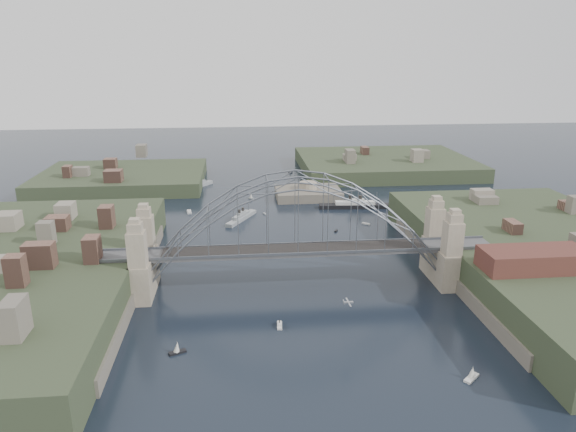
% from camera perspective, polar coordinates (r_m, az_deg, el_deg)
% --- Properties ---
extents(ground, '(500.00, 500.00, 0.00)m').
position_cam_1_polar(ground, '(112.01, 0.90, -7.66)').
color(ground, black).
rests_on(ground, ground).
extents(bridge, '(84.00, 13.80, 24.60)m').
position_cam_1_polar(bridge, '(107.34, 0.94, -1.70)').
color(bridge, '#4E4E51').
rests_on(bridge, ground).
extents(shore_west, '(50.50, 90.00, 12.00)m').
position_cam_1_polar(shore_west, '(119.65, -27.76, -7.07)').
color(shore_west, '#2E3A23').
rests_on(shore_west, ground).
extents(shore_east, '(50.50, 90.00, 12.00)m').
position_cam_1_polar(shore_east, '(130.30, 26.94, -5.01)').
color(shore_east, '#2E3A23').
rests_on(shore_east, ground).
extents(headland_nw, '(60.00, 45.00, 9.00)m').
position_cam_1_polar(headland_nw, '(205.92, -17.62, 3.46)').
color(headland_nw, '#2E3A23').
rests_on(headland_nw, ground).
extents(headland_ne, '(70.00, 55.00, 9.50)m').
position_cam_1_polar(headland_ne, '(224.47, 10.52, 5.17)').
color(headland_ne, '#2E3A23').
rests_on(headland_ne, ground).
extents(fort_island, '(22.00, 16.00, 9.40)m').
position_cam_1_polar(fort_island, '(178.88, 2.21, 1.95)').
color(fort_island, '#5F584C').
rests_on(fort_island, ground).
extents(wharf_shed, '(20.00, 8.00, 4.00)m').
position_cam_1_polar(wharf_shed, '(109.66, 25.40, -4.34)').
color(wharf_shed, '#592D26').
rests_on(wharf_shed, shore_east).
extents(finger_pier, '(4.00, 22.00, 1.40)m').
position_cam_1_polar(finger_pier, '(100.26, 26.24, -12.39)').
color(finger_pier, '#4E4E51').
rests_on(finger_pier, ground).
extents(naval_cruiser_near, '(9.33, 14.98, 4.76)m').
position_cam_1_polar(naval_cruiser_near, '(154.95, -5.15, -0.17)').
color(naval_cruiser_near, '#9BA1A3').
rests_on(naval_cruiser_near, ground).
extents(naval_cruiser_far, '(11.56, 13.87, 5.37)m').
position_cam_1_polar(naval_cruiser_far, '(194.35, -10.03, 3.32)').
color(naval_cruiser_far, '#9BA1A3').
rests_on(naval_cruiser_far, ground).
extents(ocean_liner, '(23.08, 4.71, 5.63)m').
position_cam_1_polar(ocean_liner, '(167.55, 7.38, 1.16)').
color(ocean_liner, black).
rests_on(ocean_liner, ground).
extents(aeroplane, '(1.73, 3.27, 0.47)m').
position_cam_1_polar(aeroplane, '(89.46, 6.54, -9.39)').
color(aeroplane, '#A4A7AA').
extents(small_boat_a, '(2.57, 1.09, 0.45)m').
position_cam_1_polar(small_boat_a, '(130.73, -10.33, -4.09)').
color(small_boat_a, silver).
rests_on(small_boat_a, ground).
extents(small_boat_b, '(1.25, 1.83, 0.45)m').
position_cam_1_polar(small_boat_b, '(145.23, 5.29, -1.65)').
color(small_boat_b, silver).
rests_on(small_boat_b, ground).
extents(small_boat_c, '(1.09, 2.79, 1.43)m').
position_cam_1_polar(small_boat_c, '(96.48, -0.94, -11.89)').
color(small_boat_c, silver).
rests_on(small_boat_c, ground).
extents(small_boat_d, '(2.41, 2.21, 0.45)m').
position_cam_1_polar(small_boat_d, '(152.31, 8.57, -0.85)').
color(small_boat_d, silver).
rests_on(small_boat_d, ground).
extents(small_boat_e, '(1.90, 4.10, 1.43)m').
position_cam_1_polar(small_boat_e, '(164.32, -10.80, 0.45)').
color(small_boat_e, silver).
rests_on(small_boat_e, ground).
extents(small_boat_f, '(1.07, 1.68, 0.45)m').
position_cam_1_polar(small_boat_f, '(159.92, -2.56, 0.23)').
color(small_boat_f, silver).
rests_on(small_boat_f, ground).
extents(small_boat_g, '(3.12, 2.89, 2.38)m').
position_cam_1_polar(small_boat_g, '(87.36, 19.54, -16.12)').
color(small_boat_g, silver).
rests_on(small_boat_g, ground).
extents(small_boat_h, '(2.02, 1.59, 2.38)m').
position_cam_1_polar(small_boat_h, '(176.95, -4.08, 2.18)').
color(small_boat_h, silver).
rests_on(small_boat_h, ground).
extents(small_boat_i, '(2.24, 1.85, 0.45)m').
position_cam_1_polar(small_boat_i, '(136.03, 13.23, -3.40)').
color(small_boat_i, silver).
rests_on(small_boat_i, ground).
extents(small_boat_j, '(2.99, 1.96, 2.38)m').
position_cam_1_polar(small_boat_j, '(90.54, -12.08, -14.10)').
color(small_boat_j, silver).
rests_on(small_boat_j, ground).
extents(small_boat_k, '(1.82, 1.18, 1.43)m').
position_cam_1_polar(small_boat_k, '(215.22, 0.26, 4.82)').
color(small_boat_k, silver).
rests_on(small_boat_k, ground).
extents(small_boat_l, '(2.81, 1.11, 0.45)m').
position_cam_1_polar(small_boat_l, '(139.48, -19.17, -3.41)').
color(small_boat_l, silver).
rests_on(small_boat_l, ground).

